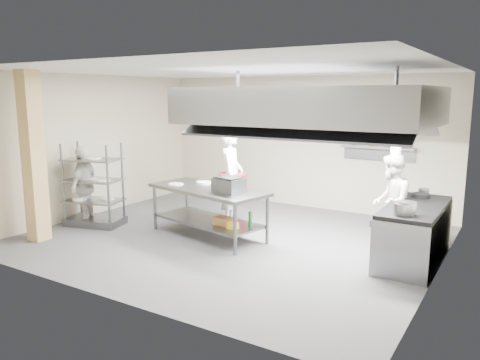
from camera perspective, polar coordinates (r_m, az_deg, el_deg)
The scene contains 23 objects.
floor at distance 8.62m, azimuth -1.08°, elevation -7.06°, with size 7.00×7.00×0.00m, color #3C3C3F.
ceiling at distance 8.23m, azimuth -1.15°, elevation 13.28°, with size 7.00×7.00×0.00m, color silver.
wall_back at distance 10.92m, azimuth 7.47°, elevation 4.60°, with size 7.00×7.00×0.00m, color #B9AC93.
wall_left at distance 10.59m, azimuth -17.28°, elevation 4.04°, with size 6.00×6.00×0.00m, color #B9AC93.
wall_right at distance 7.06m, azimuth 23.51°, elevation 0.70°, with size 6.00×6.00×0.00m, color #B9AC93.
column at distance 8.97m, azimuth -23.89°, elevation 2.56°, with size 0.30×0.30×3.00m, color tan.
exhaust_hood at distance 7.97m, azimuth 8.44°, elevation 8.96°, with size 4.00×2.50×0.60m, color gray.
hood_strip_a at distance 8.38m, azimuth 2.68°, elevation 6.93°, with size 1.60×0.12×0.04m, color white.
hood_strip_b at distance 7.67m, azimuth 14.60°, elevation 6.29°, with size 1.60×0.12×0.04m, color white.
wall_shelf at distance 10.16m, azimuth 16.39°, elevation 3.84°, with size 1.50×0.28×0.04m, color gray.
island at distance 8.61m, azimuth -3.90°, elevation -3.95°, with size 2.32×0.97×0.91m, color gray, non-canonical shape.
island_worktop at distance 8.52m, azimuth -3.94°, elevation -1.18°, with size 2.32×0.97×0.06m, color gray.
island_undershelf at distance 8.65m, azimuth -3.89°, elevation -4.94°, with size 2.13×0.87×0.04m, color slate.
pass_rack at distance 9.71m, azimuth -17.45°, elevation -0.54°, with size 1.10×0.64×1.65m, color slate, non-canonical shape.
cooking_range at distance 7.84m, azimuth 20.44°, elevation -6.30°, with size 0.80×2.00×0.84m, color slate.
range_top at distance 7.73m, azimuth 20.65°, elevation -3.10°, with size 0.78×1.96×0.06m, color black.
chef_head at distance 9.25m, azimuth -1.07°, elevation 0.37°, with size 0.71×0.47×1.95m, color silver.
chef_line at distance 8.22m, azimuth 17.90°, elevation -2.56°, with size 0.79×0.62×1.62m, color white.
chef_plating at distance 9.84m, azimuth -18.43°, elevation -0.64°, with size 0.93×0.39×1.59m, color white.
griddle at distance 8.14m, azimuth -1.39°, elevation -0.62°, with size 0.49×0.38×0.24m, color slate.
wicker_basket at distance 8.25m, azimuth -2.03°, elevation -5.03°, with size 0.32×0.22×0.14m, color olive.
stockpot at distance 7.09m, azimuth 19.68°, elevation -3.22°, with size 0.26×0.26×0.18m, color gray.
plate_stack at distance 9.77m, azimuth -17.36°, elevation -2.23°, with size 0.28×0.28×0.05m, color silver.
Camera 1 is at (4.46, -6.91, 2.58)m, focal length 35.00 mm.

